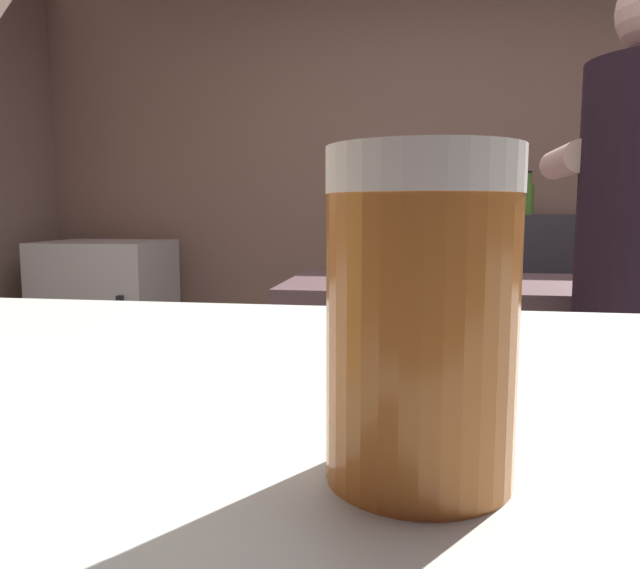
% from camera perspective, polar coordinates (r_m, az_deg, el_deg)
% --- Properties ---
extents(wall_back, '(5.20, 0.10, 2.70)m').
position_cam_1_polar(wall_back, '(3.66, 13.67, 9.92)').
color(wall_back, '#967360').
rests_on(wall_back, ground).
extents(prep_counter, '(2.10, 0.60, 0.92)m').
position_cam_1_polar(prep_counter, '(2.20, 25.79, -11.98)').
color(prep_counter, '#4B3537').
rests_on(prep_counter, ground).
extents(back_shelf, '(0.95, 0.36, 1.13)m').
position_cam_1_polar(back_shelf, '(3.47, 19.38, -3.17)').
color(back_shelf, '#39363F').
rests_on(back_shelf, ground).
extents(mini_fridge, '(0.66, 0.58, 0.98)m').
position_cam_1_polar(mini_fridge, '(3.69, -19.24, -3.75)').
color(mini_fridge, white).
rests_on(mini_fridge, ground).
extents(mixing_bowl, '(0.17, 0.17, 0.05)m').
position_cam_1_polar(mixing_bowl, '(2.05, 7.51, 1.18)').
color(mixing_bowl, teal).
rests_on(mixing_bowl, prep_counter).
extents(pint_glass_near, '(0.07, 0.07, 0.13)m').
position_cam_1_polar(pint_glass_near, '(0.24, 9.42, -2.98)').
color(pint_glass_near, '#B86428').
rests_on(pint_glass_near, bar_counter).
extents(bottle_olive_oil, '(0.07, 0.07, 0.25)m').
position_cam_1_polar(bottle_olive_oil, '(3.57, 26.05, 7.43)').
color(bottle_olive_oil, black).
rests_on(bottle_olive_oil, back_shelf).
extents(bottle_vinegar, '(0.06, 0.06, 0.25)m').
position_cam_1_polar(bottle_vinegar, '(3.34, 17.57, 7.93)').
color(bottle_vinegar, '#2B6294').
rests_on(bottle_vinegar, back_shelf).
extents(bottle_soy, '(0.05, 0.05, 0.23)m').
position_cam_1_polar(bottle_soy, '(3.40, 18.92, 7.69)').
color(bottle_soy, '#528D2F').
rests_on(bottle_soy, back_shelf).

